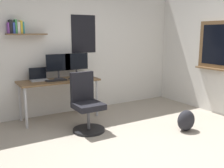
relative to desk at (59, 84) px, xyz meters
name	(u,v)px	position (x,y,z in m)	size (l,w,h in m)	color
ground_plane	(145,159)	(0.37, -2.08, -0.65)	(5.20, 5.20, 0.00)	#9E9384
wall_back	(69,47)	(0.36, 0.36, 0.65)	(5.00, 0.30, 2.60)	silver
desk	(59,84)	(0.00, 0.00, 0.00)	(1.44, 0.57, 0.73)	brown
office_chair	(86,106)	(0.17, -0.80, -0.24)	(0.52, 0.52, 0.95)	black
laptop	(39,77)	(-0.32, 0.14, 0.13)	(0.31, 0.21, 0.23)	#ADAFB5
monitor_primary	(58,65)	(0.04, 0.09, 0.35)	(0.46, 0.17, 0.46)	#38383D
monitor_secondary	(77,63)	(0.40, 0.09, 0.35)	(0.46, 0.17, 0.46)	#38383D
keyboard	(56,80)	(-0.07, -0.07, 0.09)	(0.37, 0.13, 0.02)	black
computer_mouse	(71,79)	(0.21, -0.07, 0.10)	(0.10, 0.06, 0.03)	#262628
coffee_mug	(90,75)	(0.62, -0.02, 0.12)	(0.08, 0.08, 0.09)	silver
backpack	(186,120)	(1.55, -1.66, -0.48)	(0.32, 0.22, 0.35)	#232328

